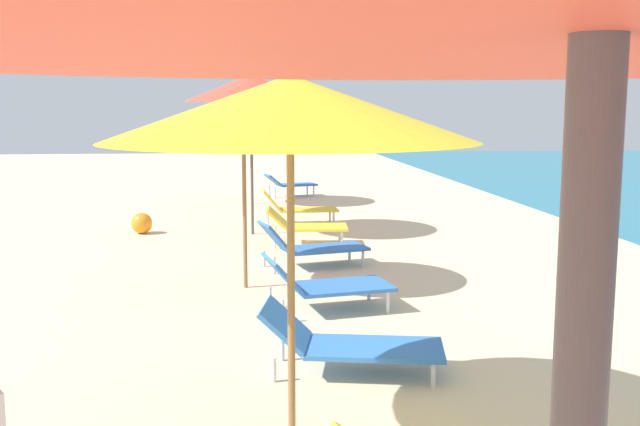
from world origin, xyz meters
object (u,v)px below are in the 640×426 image
at_px(lounger_fifth_shoreside, 310,245).
at_px(lounger_fourth_shoreside, 348,342).
at_px(lounger_farthest_shoreside, 290,184).
at_px(beach_ball, 142,223).
at_px(lounger_sixth_shoreside, 297,207).
at_px(lounger_sixth_inland, 305,225).
at_px(lounger_fifth_inland, 324,283).
at_px(umbrella_fourth, 290,109).
at_px(umbrella_fifth, 243,117).
at_px(umbrella_sixth, 251,88).
at_px(umbrella_farthest, 244,103).

bearing_deg(lounger_fifth_shoreside, lounger_fourth_shoreside, -105.03).
xyz_separation_m(lounger_fourth_shoreside, lounger_farthest_shoreside, (0.38, 12.22, 0.05)).
bearing_deg(beach_ball, lounger_sixth_shoreside, 15.10).
height_order(lounger_fifth_shoreside, lounger_sixth_inland, lounger_fifth_shoreside).
distance_m(lounger_sixth_inland, lounger_farthest_shoreside, 6.41).
xyz_separation_m(lounger_fifth_shoreside, lounger_fifth_inland, (-0.07, -2.24, 0.01)).
height_order(umbrella_fourth, umbrella_fifth, umbrella_fourth).
xyz_separation_m(lounger_fifth_shoreside, lounger_sixth_shoreside, (0.13, 3.81, 0.02)).
bearing_deg(lounger_sixth_shoreside, lounger_fifth_inland, -93.70).
height_order(lounger_fourth_shoreside, lounger_farthest_shoreside, lounger_fourth_shoreside).
relative_size(umbrella_sixth, lounger_sixth_inland, 2.11).
bearing_deg(umbrella_fifth, lounger_farthest_shoreside, 82.50).
height_order(lounger_fifth_shoreside, lounger_sixth_shoreside, lounger_sixth_shoreside).
bearing_deg(umbrella_fourth, umbrella_fifth, 93.32).
height_order(lounger_fourth_shoreside, lounger_sixth_shoreside, lounger_sixth_shoreside).
distance_m(lounger_fifth_inland, umbrella_sixth, 5.53).
height_order(lounger_fifth_inland, umbrella_sixth, umbrella_sixth).
bearing_deg(lounger_sixth_shoreside, lounger_fifth_shoreside, -93.75).
bearing_deg(lounger_fifth_shoreside, umbrella_sixth, 91.27).
height_order(umbrella_sixth, lounger_sixth_inland, umbrella_sixth).
xyz_separation_m(umbrella_fifth, lounger_fifth_shoreside, (0.91, 1.07, -1.80)).
distance_m(lounger_fourth_shoreside, lounger_fifth_inland, 1.91).
distance_m(lounger_fourth_shoreside, lounger_fifth_shoreside, 4.15).
distance_m(lounger_sixth_shoreside, lounger_farthest_shoreside, 4.27).
relative_size(umbrella_fourth, lounger_fourth_shoreside, 1.54).
xyz_separation_m(umbrella_sixth, lounger_sixth_inland, (0.83, -1.11, -2.20)).
bearing_deg(lounger_fifth_shoreside, umbrella_farthest, 83.12).
bearing_deg(lounger_sixth_shoreside, umbrella_sixth, -132.06).
xyz_separation_m(umbrella_fourth, umbrella_fifth, (-0.25, 4.35, -0.11)).
xyz_separation_m(umbrella_sixth, lounger_farthest_shoreside, (1.03, 5.29, -2.20)).
xyz_separation_m(lounger_fifth_inland, lounger_sixth_shoreside, (0.19, 6.05, 0.01)).
relative_size(umbrella_fourth, umbrella_farthest, 0.96).
bearing_deg(lounger_fourth_shoreside, umbrella_fifth, 116.18).
xyz_separation_m(lounger_fifth_inland, lounger_sixth_inland, (0.15, 3.91, 0.01)).
distance_m(umbrella_sixth, lounger_sixth_inland, 2.60).
relative_size(lounger_fourth_shoreside, umbrella_fifth, 0.68).
height_order(umbrella_fourth, umbrella_farthest, umbrella_farthest).
relative_size(lounger_fifth_inland, umbrella_farthest, 0.57).
distance_m(lounger_fifth_inland, lounger_sixth_inland, 3.91).
xyz_separation_m(lounger_fourth_shoreside, lounger_fifth_shoreside, (0.09, 4.15, 0.04)).
height_order(lounger_fourth_shoreside, lounger_sixth_inland, lounger_sixth_inland).
height_order(umbrella_fourth, umbrella_sixth, umbrella_sixth).
bearing_deg(lounger_fifth_shoreside, lounger_fifth_inland, -105.48).
xyz_separation_m(umbrella_sixth, beach_ball, (-1.94, 0.27, -2.34)).
xyz_separation_m(umbrella_fifth, umbrella_sixth, (0.17, 3.85, 0.43)).
height_order(lounger_sixth_shoreside, lounger_farthest_shoreside, lounger_sixth_shoreside).
bearing_deg(lounger_farthest_shoreside, umbrella_fourth, -108.29).
bearing_deg(umbrella_fourth, lounger_fifth_shoreside, 83.04).
bearing_deg(umbrella_farthest, beach_ball, -116.23).
bearing_deg(umbrella_farthest, lounger_fifth_shoreside, -83.16).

